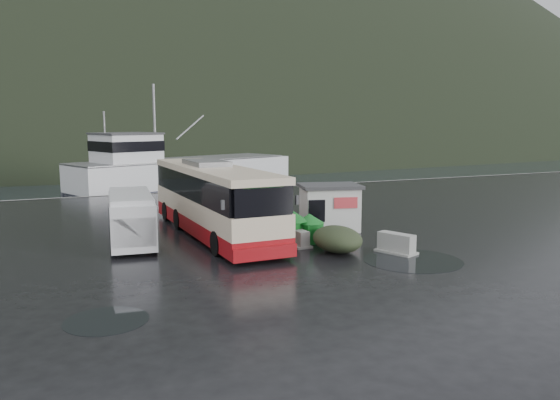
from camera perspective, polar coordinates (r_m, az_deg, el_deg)
name	(u,v)px	position (r m, az deg, el deg)	size (l,w,h in m)	color
ground	(237,250)	(23.28, -4.49, -5.25)	(160.00, 160.00, 0.00)	black
harbor_water	(76,145)	(131.71, -20.56, 5.37)	(300.00, 180.00, 0.02)	black
quay_edge	(150,193)	(42.39, -13.45, 0.68)	(160.00, 0.60, 1.50)	#999993
headland	(80,133)	(272.00, -20.18, 6.61)	(780.00, 540.00, 570.00)	black
coach_bus	(214,234)	(26.56, -6.90, -3.59)	(3.12, 12.52, 3.54)	beige
white_van	(132,244)	(25.20, -15.19, -4.47)	(1.91, 5.54, 2.31)	silver
waste_bin_left	(309,243)	(24.63, 3.06, -4.48)	(0.96, 0.96, 1.33)	#12691F
waste_bin_right	(292,243)	(24.49, 1.25, -4.54)	(1.07, 1.07, 1.49)	#12691F
dome_tent	(337,251)	(23.11, 5.98, -5.36)	(1.94, 2.72, 1.07)	#2D3721
ticket_kiosk	(329,230)	(27.52, 5.16, -3.15)	(2.95, 2.24, 2.31)	silver
jersey_barrier_a	(297,246)	(24.01, 1.83, -4.81)	(0.73, 1.46, 0.73)	#999993
jersey_barrier_b	(396,253)	(23.21, 12.03, -5.44)	(0.83, 1.67, 0.83)	#999993
fishing_trawler	(183,179)	(52.73, -10.11, 2.22)	(25.16, 5.52, 10.06)	silver
puddles	(334,252)	(22.89, 5.62, -5.48)	(14.85, 12.44, 0.01)	black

